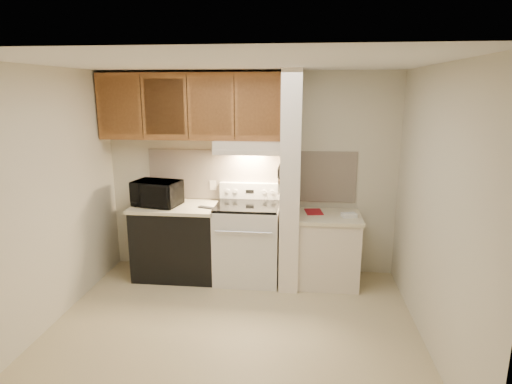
# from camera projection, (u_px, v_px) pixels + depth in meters

# --- Properties ---
(floor) EXTENTS (3.60, 3.60, 0.00)m
(floor) POSITION_uv_depth(u_px,v_px,m) (233.00, 328.00, 4.19)
(floor) COLOR tan
(floor) RESTS_ON ground
(ceiling) EXTENTS (3.60, 3.60, 0.00)m
(ceiling) POSITION_uv_depth(u_px,v_px,m) (229.00, 63.00, 3.61)
(ceiling) COLOR white
(ceiling) RESTS_ON wall_back
(wall_back) EXTENTS (3.60, 2.50, 0.02)m
(wall_back) POSITION_uv_depth(u_px,v_px,m) (251.00, 174.00, 5.35)
(wall_back) COLOR beige
(wall_back) RESTS_ON floor
(wall_left) EXTENTS (0.02, 3.00, 2.50)m
(wall_left) POSITION_uv_depth(u_px,v_px,m) (45.00, 200.00, 4.09)
(wall_left) COLOR beige
(wall_left) RESTS_ON floor
(wall_right) EXTENTS (0.02, 3.00, 2.50)m
(wall_right) POSITION_uv_depth(u_px,v_px,m) (436.00, 211.00, 3.71)
(wall_right) COLOR beige
(wall_right) RESTS_ON floor
(backsplash) EXTENTS (2.60, 0.02, 0.63)m
(backsplash) POSITION_uv_depth(u_px,v_px,m) (251.00, 175.00, 5.34)
(backsplash) COLOR #FFE5CD
(backsplash) RESTS_ON wall_back
(range_body) EXTENTS (0.76, 0.65, 0.92)m
(range_body) POSITION_uv_depth(u_px,v_px,m) (248.00, 243.00, 5.20)
(range_body) COLOR silver
(range_body) RESTS_ON floor
(oven_window) EXTENTS (0.50, 0.01, 0.30)m
(oven_window) POSITION_uv_depth(u_px,v_px,m) (244.00, 249.00, 4.88)
(oven_window) COLOR black
(oven_window) RESTS_ON range_body
(oven_handle) EXTENTS (0.65, 0.02, 0.02)m
(oven_handle) POSITION_uv_depth(u_px,v_px,m) (243.00, 232.00, 4.79)
(oven_handle) COLOR silver
(oven_handle) RESTS_ON range_body
(cooktop) EXTENTS (0.74, 0.64, 0.03)m
(cooktop) POSITION_uv_depth(u_px,v_px,m) (247.00, 206.00, 5.09)
(cooktop) COLOR black
(cooktop) RESTS_ON range_body
(range_backguard) EXTENTS (0.76, 0.08, 0.20)m
(range_backguard) POSITION_uv_depth(u_px,v_px,m) (250.00, 191.00, 5.34)
(range_backguard) COLOR silver
(range_backguard) RESTS_ON range_body
(range_display) EXTENTS (0.10, 0.01, 0.04)m
(range_display) POSITION_uv_depth(u_px,v_px,m) (250.00, 191.00, 5.30)
(range_display) COLOR black
(range_display) RESTS_ON range_backguard
(range_knob_left_outer) EXTENTS (0.05, 0.02, 0.05)m
(range_knob_left_outer) POSITION_uv_depth(u_px,v_px,m) (227.00, 191.00, 5.32)
(range_knob_left_outer) COLOR silver
(range_knob_left_outer) RESTS_ON range_backguard
(range_knob_left_inner) EXTENTS (0.05, 0.02, 0.05)m
(range_knob_left_inner) POSITION_uv_depth(u_px,v_px,m) (235.00, 191.00, 5.31)
(range_knob_left_inner) COLOR silver
(range_knob_left_inner) RESTS_ON range_backguard
(range_knob_right_inner) EXTENTS (0.05, 0.02, 0.05)m
(range_knob_right_inner) POSITION_uv_depth(u_px,v_px,m) (264.00, 192.00, 5.27)
(range_knob_right_inner) COLOR silver
(range_knob_right_inner) RESTS_ON range_backguard
(range_knob_right_outer) EXTENTS (0.05, 0.02, 0.05)m
(range_knob_right_outer) POSITION_uv_depth(u_px,v_px,m) (272.00, 192.00, 5.26)
(range_knob_right_outer) COLOR silver
(range_knob_right_outer) RESTS_ON range_backguard
(dishwasher_front) EXTENTS (1.00, 0.63, 0.87)m
(dishwasher_front) POSITION_uv_depth(u_px,v_px,m) (177.00, 242.00, 5.31)
(dishwasher_front) COLOR black
(dishwasher_front) RESTS_ON floor
(left_countertop) EXTENTS (1.04, 0.67, 0.04)m
(left_countertop) POSITION_uv_depth(u_px,v_px,m) (176.00, 207.00, 5.20)
(left_countertop) COLOR beige
(left_countertop) RESTS_ON dishwasher_front
(spoon_rest) EXTENTS (0.22, 0.13, 0.01)m
(spoon_rest) POSITION_uv_depth(u_px,v_px,m) (206.00, 207.00, 5.07)
(spoon_rest) COLOR black
(spoon_rest) RESTS_ON left_countertop
(teal_jar) EXTENTS (0.12, 0.12, 0.11)m
(teal_jar) POSITION_uv_depth(u_px,v_px,m) (161.00, 203.00, 5.10)
(teal_jar) COLOR #2F726D
(teal_jar) RESTS_ON left_countertop
(outlet) EXTENTS (0.08, 0.01, 0.12)m
(outlet) POSITION_uv_depth(u_px,v_px,m) (213.00, 185.00, 5.41)
(outlet) COLOR beige
(outlet) RESTS_ON backsplash
(microwave) EXTENTS (0.60, 0.46, 0.30)m
(microwave) POSITION_uv_depth(u_px,v_px,m) (157.00, 193.00, 5.16)
(microwave) COLOR black
(microwave) RESTS_ON left_countertop
(partition_pillar) EXTENTS (0.22, 0.70, 2.50)m
(partition_pillar) POSITION_uv_depth(u_px,v_px,m) (291.00, 181.00, 4.96)
(partition_pillar) COLOR white
(partition_pillar) RESTS_ON floor
(pillar_trim) EXTENTS (0.01, 0.70, 0.04)m
(pillar_trim) POSITION_uv_depth(u_px,v_px,m) (281.00, 176.00, 4.96)
(pillar_trim) COLOR brown
(pillar_trim) RESTS_ON partition_pillar
(knife_strip) EXTENTS (0.02, 0.42, 0.04)m
(knife_strip) POSITION_uv_depth(u_px,v_px,m) (280.00, 175.00, 4.90)
(knife_strip) COLOR black
(knife_strip) RESTS_ON partition_pillar
(knife_blade_a) EXTENTS (0.01, 0.03, 0.16)m
(knife_blade_a) POSITION_uv_depth(u_px,v_px,m) (278.00, 187.00, 4.77)
(knife_blade_a) COLOR silver
(knife_blade_a) RESTS_ON knife_strip
(knife_handle_a) EXTENTS (0.02, 0.02, 0.10)m
(knife_handle_a) POSITION_uv_depth(u_px,v_px,m) (278.00, 174.00, 4.75)
(knife_handle_a) COLOR black
(knife_handle_a) RESTS_ON knife_strip
(knife_blade_b) EXTENTS (0.01, 0.04, 0.18)m
(knife_blade_b) POSITION_uv_depth(u_px,v_px,m) (279.00, 186.00, 4.86)
(knife_blade_b) COLOR silver
(knife_blade_b) RESTS_ON knife_strip
(knife_handle_b) EXTENTS (0.02, 0.02, 0.10)m
(knife_handle_b) POSITION_uv_depth(u_px,v_px,m) (279.00, 173.00, 4.81)
(knife_handle_b) COLOR black
(knife_handle_b) RESTS_ON knife_strip
(knife_blade_c) EXTENTS (0.01, 0.04, 0.20)m
(knife_blade_c) POSITION_uv_depth(u_px,v_px,m) (279.00, 186.00, 4.92)
(knife_blade_c) COLOR silver
(knife_blade_c) RESTS_ON knife_strip
(knife_handle_c) EXTENTS (0.02, 0.02, 0.10)m
(knife_handle_c) POSITION_uv_depth(u_px,v_px,m) (279.00, 171.00, 4.90)
(knife_handle_c) COLOR black
(knife_handle_c) RESTS_ON knife_strip
(knife_blade_d) EXTENTS (0.01, 0.04, 0.16)m
(knife_blade_d) POSITION_uv_depth(u_px,v_px,m) (279.00, 182.00, 5.02)
(knife_blade_d) COLOR silver
(knife_blade_d) RESTS_ON knife_strip
(knife_handle_d) EXTENTS (0.02, 0.02, 0.10)m
(knife_handle_d) POSITION_uv_depth(u_px,v_px,m) (280.00, 170.00, 4.98)
(knife_handle_d) COLOR black
(knife_handle_d) RESTS_ON knife_strip
(knife_blade_e) EXTENTS (0.01, 0.04, 0.18)m
(knife_blade_e) POSITION_uv_depth(u_px,v_px,m) (280.00, 182.00, 5.07)
(knife_blade_e) COLOR silver
(knife_blade_e) RESTS_ON knife_strip
(knife_handle_e) EXTENTS (0.02, 0.02, 0.10)m
(knife_handle_e) POSITION_uv_depth(u_px,v_px,m) (280.00, 168.00, 5.06)
(knife_handle_e) COLOR black
(knife_handle_e) RESTS_ON knife_strip
(oven_mitt) EXTENTS (0.03, 0.10, 0.25)m
(oven_mitt) POSITION_uv_depth(u_px,v_px,m) (280.00, 182.00, 5.15)
(oven_mitt) COLOR gray
(oven_mitt) RESTS_ON partition_pillar
(right_cab_base) EXTENTS (0.70, 0.60, 0.81)m
(right_cab_base) POSITION_uv_depth(u_px,v_px,m) (328.00, 251.00, 5.10)
(right_cab_base) COLOR beige
(right_cab_base) RESTS_ON floor
(right_countertop) EXTENTS (0.74, 0.64, 0.04)m
(right_countertop) POSITION_uv_depth(u_px,v_px,m) (329.00, 217.00, 5.01)
(right_countertop) COLOR beige
(right_countertop) RESTS_ON right_cab_base
(red_folder) EXTENTS (0.23, 0.29, 0.01)m
(red_folder) POSITION_uv_depth(u_px,v_px,m) (314.00, 212.00, 5.12)
(red_folder) COLOR maroon
(red_folder) RESTS_ON right_countertop
(white_box) EXTENTS (0.19, 0.15, 0.04)m
(white_box) POSITION_uv_depth(u_px,v_px,m) (349.00, 215.00, 4.92)
(white_box) COLOR white
(white_box) RESTS_ON right_countertop
(range_hood) EXTENTS (0.78, 0.44, 0.15)m
(range_hood) POSITION_uv_depth(u_px,v_px,m) (248.00, 146.00, 5.05)
(range_hood) COLOR beige
(range_hood) RESTS_ON upper_cabinets
(hood_lip) EXTENTS (0.78, 0.04, 0.06)m
(hood_lip) POSITION_uv_depth(u_px,v_px,m) (246.00, 153.00, 4.85)
(hood_lip) COLOR beige
(hood_lip) RESTS_ON range_hood
(upper_cabinets) EXTENTS (2.18, 0.33, 0.77)m
(upper_cabinets) POSITION_uv_depth(u_px,v_px,m) (191.00, 106.00, 5.06)
(upper_cabinets) COLOR brown
(upper_cabinets) RESTS_ON wall_back
(cab_door_a) EXTENTS (0.46, 0.01, 0.63)m
(cab_door_a) POSITION_uv_depth(u_px,v_px,m) (119.00, 107.00, 4.99)
(cab_door_a) COLOR brown
(cab_door_a) RESTS_ON upper_cabinets
(cab_gap_a) EXTENTS (0.01, 0.01, 0.73)m
(cab_gap_a) POSITION_uv_depth(u_px,v_px,m) (142.00, 107.00, 4.96)
(cab_gap_a) COLOR black
(cab_gap_a) RESTS_ON upper_cabinets
(cab_door_b) EXTENTS (0.46, 0.01, 0.63)m
(cab_door_b) POSITION_uv_depth(u_px,v_px,m) (164.00, 107.00, 4.93)
(cab_door_b) COLOR brown
(cab_door_b) RESTS_ON upper_cabinets
(cab_gap_b) EXTENTS (0.01, 0.01, 0.73)m
(cab_gap_b) POSITION_uv_depth(u_px,v_px,m) (187.00, 107.00, 4.90)
(cab_gap_b) COLOR black
(cab_gap_b) RESTS_ON upper_cabinets
(cab_door_c) EXTENTS (0.46, 0.01, 0.63)m
(cab_door_c) POSITION_uv_depth(u_px,v_px,m) (211.00, 107.00, 4.87)
(cab_door_c) COLOR brown
(cab_door_c) RESTS_ON upper_cabinets
(cab_gap_c) EXTENTS (0.01, 0.01, 0.73)m
(cab_gap_c) POSITION_uv_depth(u_px,v_px,m) (234.00, 107.00, 4.84)
(cab_gap_c) COLOR black
(cab_gap_c) RESTS_ON upper_cabinets
(cab_door_d) EXTENTS (0.46, 0.01, 0.63)m
(cab_door_d) POSITION_uv_depth(u_px,v_px,m) (258.00, 107.00, 4.82)
(cab_door_d) COLOR brown
(cab_door_d) RESTS_ON upper_cabinets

